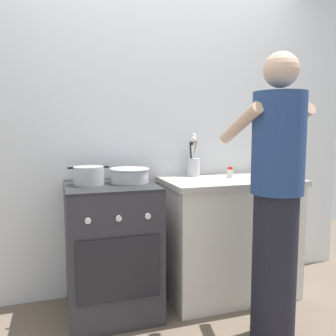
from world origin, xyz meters
The scene contains 10 objects.
ground centered at (0.00, 0.00, 0.00)m, with size 6.00×6.00×0.00m, color #6B5B4C.
back_wall centered at (0.20, 0.50, 1.25)m, with size 3.20×0.10×2.50m.
countertop centered at (0.55, 0.15, 0.45)m, with size 1.00×0.60×0.90m.
stove_range centered at (-0.35, 0.15, 0.45)m, with size 0.60×0.62×0.90m.
pot centered at (-0.49, 0.18, 0.96)m, with size 0.27×0.20×0.12m.
mixing_bowl centered at (-0.21, 0.18, 0.96)m, with size 0.28×0.28×0.10m.
utensil_crock centered at (0.34, 0.36, 1.00)m, with size 0.10×0.10×0.34m.
spice_bottle centered at (0.57, 0.19, 0.94)m, with size 0.04×0.04×0.08m.
oil_bottle centered at (0.80, 0.12, 1.00)m, with size 0.06×0.06×0.23m.
person centered at (0.52, -0.48, 0.86)m, with size 0.41×0.50×1.70m.
Camera 1 is at (-0.70, -2.21, 1.27)m, focal length 37.62 mm.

